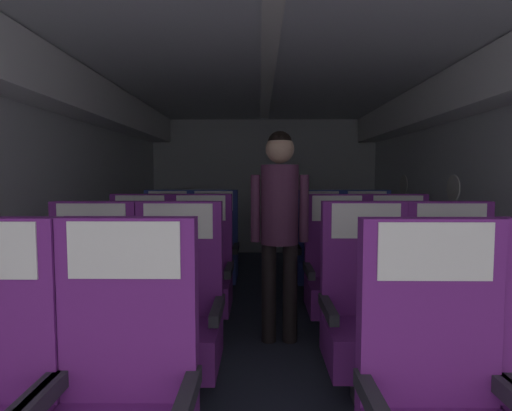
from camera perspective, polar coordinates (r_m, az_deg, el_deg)
The scene contains 15 objects.
ground at distance 3.51m, azimuth 1.69°, elevation -16.96°, with size 3.85×7.20×0.02m, color #2D3342.
fuselage_shell at distance 3.57m, azimuth 1.67°, elevation 9.57°, with size 3.73×6.85×2.21m.
seat_b_left_window at distance 2.55m, azimuth -22.24°, elevation -14.23°, with size 0.52×0.47×1.11m.
seat_b_left_aisle at distance 2.41m, azimuth -10.94°, elevation -15.06°, with size 0.52×0.47×1.11m.
seat_b_right_aisle at distance 2.62m, azimuth 25.85°, elevation -13.84°, with size 0.52×0.47×1.11m.
seat_b_right_window at distance 2.46m, azimuth 15.24°, elevation -14.73°, with size 0.52×0.47×1.11m.
seat_c_left_window at distance 3.41m, azimuth -15.97°, elevation -9.39°, with size 0.52×0.47×1.11m.
seat_c_left_aisle at distance 3.31m, azimuth -7.74°, elevation -9.70°, with size 0.52×0.47×1.11m.
seat_c_right_aisle at distance 3.45m, azimuth 19.29°, elevation -9.32°, with size 0.52×0.47×1.11m.
seat_c_right_window at distance 3.31m, azimuth 11.26°, elevation -9.74°, with size 0.52×0.47×1.11m.
seat_d_left_window at distance 4.28m, azimuth -12.27°, elevation -6.56°, with size 0.52×0.47×1.11m.
seat_d_left_aisle at distance 4.21m, azimuth -5.96°, elevation -6.68°, with size 0.52×0.47×1.11m.
seat_d_right_aisle at distance 4.32m, azimuth 15.26°, elevation -6.52°, with size 0.52×0.47×1.11m.
seat_d_right_window at distance 4.21m, azimuth 8.85°, elevation -6.72°, with size 0.52×0.47×1.11m.
flight_attendant at distance 3.06m, azimuth 3.29°, elevation -1.12°, with size 0.43×0.28×1.58m.
Camera 1 is at (-0.07, 0.12, 1.25)m, focal length 28.92 mm.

